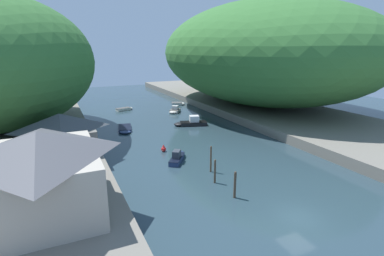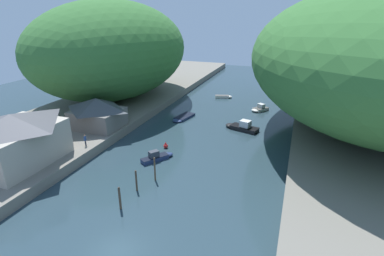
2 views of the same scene
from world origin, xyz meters
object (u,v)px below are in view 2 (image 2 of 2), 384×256
boat_cabin_cruiser (224,97)px  person_by_boathouse (85,139)px  boat_open_rowboat (158,157)px  boat_far_right_bank (259,109)px  boathouse_shed (97,112)px  boat_yellow_tender (183,118)px  channel_buoy_near (166,146)px  boat_navy_launch (241,127)px  waterfront_building (15,138)px  boat_moored_right (284,101)px  person_on_quay (112,123)px

boat_cabin_cruiser → person_by_boathouse: person_by_boathouse is taller
boat_open_rowboat → boat_cabin_cruiser: boat_open_rowboat is taller
boat_far_right_bank → boathouse_shed: bearing=79.7°
boat_open_rowboat → boat_yellow_tender: size_ratio=0.77×
channel_buoy_near → boat_navy_launch: bearing=51.0°
boat_open_rowboat → boat_cabin_cruiser: bearing=123.4°
boat_navy_launch → boat_cabin_cruiser: 20.10m
boat_navy_launch → channel_buoy_near: (-9.19, -11.34, -0.14)m
waterfront_building → boat_far_right_bank: (24.88, 35.66, -4.30)m
boat_cabin_cruiser → boat_moored_right: 13.53m
boat_cabin_cruiser → boat_open_rowboat: bearing=-19.0°
waterfront_building → boathouse_shed: size_ratio=1.37×
channel_buoy_near → person_by_boathouse: 11.47m
boat_far_right_bank → person_by_boathouse: size_ratio=2.39×
waterfront_building → person_by_boathouse: waterfront_building is taller
channel_buoy_near → waterfront_building: bearing=-138.0°
channel_buoy_near → boat_far_right_bank: bearing=65.0°
waterfront_building → channel_buoy_near: size_ratio=11.15×
boat_open_rowboat → boat_moored_right: 37.62m
person_on_quay → boat_cabin_cruiser: bearing=-17.5°
boat_yellow_tender → channel_buoy_near: channel_buoy_near is taller
person_on_quay → person_by_boathouse: (0.29, -7.13, 0.00)m
boat_far_right_bank → person_by_boathouse: bearing=91.1°
boat_navy_launch → boat_moored_right: bearing=0.1°
boat_cabin_cruiser → boat_moored_right: size_ratio=1.10×
boathouse_shed → boat_moored_right: size_ratio=2.17×
channel_buoy_near → boat_yellow_tender: bearing=100.6°
boat_open_rowboat → person_by_boathouse: (-10.14, -2.12, 1.97)m
boat_yellow_tender → person_by_boathouse: size_ratio=3.55×
boat_cabin_cruiser → person_on_quay: person_on_quay is taller
boathouse_shed → boat_moored_right: bearing=47.6°
boat_open_rowboat → waterfront_building: bearing=-113.7°
person_by_boathouse → boat_open_rowboat: bearing=-97.6°
boat_open_rowboat → boat_moored_right: size_ratio=1.22×
waterfront_building → channel_buoy_near: (14.24, 12.82, -4.35)m
person_by_boathouse → boathouse_shed: bearing=3.2°
boathouse_shed → person_by_boathouse: size_ratio=4.85×
boat_open_rowboat → person_by_boathouse: size_ratio=2.72×
waterfront_building → channel_buoy_near: bearing=42.0°
boat_far_right_bank → waterfront_building: bearing=91.4°
channel_buoy_near → person_by_boathouse: bearing=-148.4°
boat_yellow_tender → boathouse_shed: bearing=61.5°
boathouse_shed → boat_cabin_cruiser: boathouse_shed is taller
boathouse_shed → boat_cabin_cruiser: size_ratio=1.96×
boat_far_right_bank → channel_buoy_near: size_ratio=4.02×
boathouse_shed → boat_yellow_tender: size_ratio=1.37×
boat_navy_launch → boat_open_rowboat: bearing=166.4°
boathouse_shed → boat_open_rowboat: size_ratio=1.78×
boat_moored_right → person_by_boathouse: 44.33m
boathouse_shed → channel_buoy_near: 13.03m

